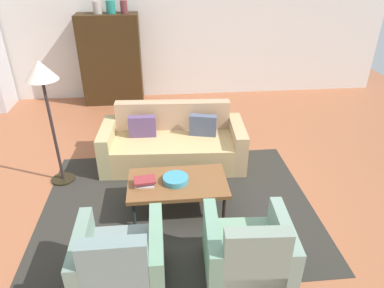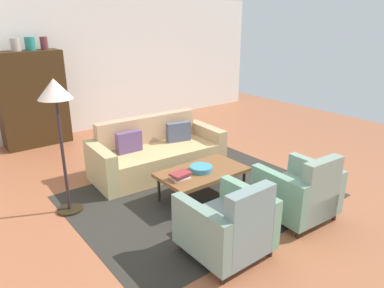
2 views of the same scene
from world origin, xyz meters
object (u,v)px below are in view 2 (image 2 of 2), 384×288
at_px(coffee_table, 202,173).
at_px(floor_lamp, 56,102).
at_px(armchair_left, 230,227).
at_px(fruit_bowl, 201,168).
at_px(book_stack, 181,176).
at_px(cabinet, 33,99).
at_px(vase_round, 30,44).
at_px(vase_tall, 15,45).
at_px(couch, 156,154).
at_px(vase_small, 44,43).
at_px(armchair_right, 301,194).

height_order(coffee_table, floor_lamp, floor_lamp).
relative_size(armchair_left, fruit_bowl, 2.84).
bearing_deg(armchair_left, book_stack, 79.72).
relative_size(fruit_bowl, cabinet, 0.17).
bearing_deg(vase_round, book_stack, -80.52).
distance_m(vase_tall, floor_lamp, 3.01).
bearing_deg(couch, coffee_table, 93.04).
bearing_deg(couch, vase_small, -69.90).
height_order(book_stack, vase_round, vase_round).
bearing_deg(couch, fruit_bowl, 91.95).
bearing_deg(floor_lamp, fruit_bowl, -26.76).
bearing_deg(vase_round, coffee_table, -74.78).
distance_m(cabinet, vase_round, 1.02).
distance_m(armchair_left, vase_tall, 5.20).
relative_size(couch, floor_lamp, 1.25).
bearing_deg(coffee_table, vase_tall, 108.72).
relative_size(coffee_table, armchair_right, 1.36).
distance_m(book_stack, vase_small, 4.06).
xyz_separation_m(vase_round, floor_lamp, (-0.57, -2.95, -0.48)).
relative_size(cabinet, vase_small, 7.62).
height_order(book_stack, vase_tall, vase_tall).
height_order(coffee_table, fruit_bowl, fruit_bowl).
xyz_separation_m(coffee_table, armchair_right, (0.60, -1.17, -0.03)).
height_order(armchair_right, book_stack, armchair_right).
height_order(armchair_right, vase_round, vase_round).
bearing_deg(armchair_left, couch, 75.82).
xyz_separation_m(armchair_left, cabinet, (-0.52, 4.91, 0.56)).
xyz_separation_m(cabinet, vase_small, (0.35, -0.00, 1.02)).
height_order(coffee_table, vase_small, vase_small).
bearing_deg(cabinet, vase_small, -0.77).
height_order(vase_tall, vase_round, vase_round).
xyz_separation_m(fruit_bowl, cabinet, (-1.10, 3.75, 0.45)).
bearing_deg(couch, vase_tall, -60.24).
bearing_deg(armchair_left, vase_round, 95.11).
height_order(vase_small, floor_lamp, vase_small).
height_order(couch, vase_round, vase_round).
distance_m(fruit_bowl, floor_lamp, 2.01).
bearing_deg(cabinet, armchair_right, -70.77).
xyz_separation_m(couch, armchair_left, (-0.61, -2.35, 0.06)).
distance_m(coffee_table, fruit_bowl, 0.07).
relative_size(cabinet, vase_tall, 7.93).
xyz_separation_m(vase_tall, vase_round, (0.25, 0.00, 0.01)).
bearing_deg(vase_tall, coffee_table, -71.28).
bearing_deg(vase_small, fruit_bowl, -78.73).
relative_size(vase_tall, vase_small, 0.96).
bearing_deg(floor_lamp, vase_small, 74.53).
bearing_deg(fruit_bowl, vase_small, 101.27).
relative_size(coffee_table, book_stack, 4.41).
bearing_deg(vase_small, book_stack, -84.25).
xyz_separation_m(couch, vase_round, (-1.02, 2.56, 1.63)).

